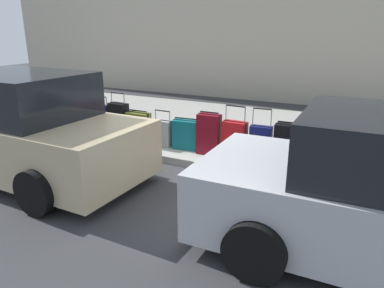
{
  "coord_description": "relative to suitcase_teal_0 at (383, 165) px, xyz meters",
  "views": [
    {
      "loc": [
        -2.72,
        5.36,
        2.38
      ],
      "look_at": [
        -0.09,
        0.14,
        0.51
      ],
      "focal_mm": 33.79,
      "sensor_mm": 36.0,
      "label": 1
    }
  ],
  "objects": [
    {
      "name": "suitcase_red_5",
      "position": [
        2.4,
        0.01,
        0.08
      ],
      "size": [
        0.44,
        0.25,
        0.97
      ],
      "color": "red",
      "rests_on": "sidewalk_curb"
    },
    {
      "name": "suitcase_maroon_6",
      "position": [
        2.89,
        0.04,
        0.12
      ],
      "size": [
        0.43,
        0.23,
        0.82
      ],
      "color": "maroon",
      "rests_on": "sidewalk_curb"
    },
    {
      "name": "sidewalk_curb",
      "position": [
        3.0,
        -1.95,
        -0.32
      ],
      "size": [
        18.0,
        5.0,
        0.14
      ],
      "primitive_type": "cube",
      "color": "#9E9B93",
      "rests_on": "ground_plane"
    },
    {
      "name": "suitcase_black_3",
      "position": [
        1.44,
        0.02,
        0.11
      ],
      "size": [
        0.48,
        0.23,
        0.79
      ],
      "color": "black",
      "rests_on": "sidewalk_curb"
    },
    {
      "name": "suitcase_navy_11",
      "position": [
        5.43,
        0.04,
        0.09
      ],
      "size": [
        0.43,
        0.21,
        0.9
      ],
      "color": "navy",
      "rests_on": "sidewalk_curb"
    },
    {
      "name": "suitcase_black_10",
      "position": [
        4.95,
        0.04,
        0.14
      ],
      "size": [
        0.43,
        0.25,
        1.02
      ],
      "color": "black",
      "rests_on": "sidewalk_curb"
    },
    {
      "name": "suitcase_teal_0",
      "position": [
        0.0,
        0.0,
        0.0
      ],
      "size": [
        0.47,
        0.22,
        0.56
      ],
      "color": "#0F606B",
      "rests_on": "sidewalk_curb"
    },
    {
      "name": "ground_plane",
      "position": [
        3.0,
        0.55,
        -0.39
      ],
      "size": [
        40.0,
        40.0,
        0.0
      ],
      "primitive_type": "plane",
      "color": "#333335"
    },
    {
      "name": "suitcase_olive_9",
      "position": [
        4.43,
        0.07,
        0.07
      ],
      "size": [
        0.49,
        0.26,
        0.7
      ],
      "color": "#59601E",
      "rests_on": "sidewalk_curb"
    },
    {
      "name": "fire_hydrant",
      "position": [
        6.07,
        0.03,
        0.17
      ],
      "size": [
        0.39,
        0.21,
        0.82
      ],
      "color": "#99999E",
      "rests_on": "sidewalk_curb"
    },
    {
      "name": "bollard_post",
      "position": [
        6.75,
        0.18,
        0.18
      ],
      "size": [
        0.13,
        0.13,
        0.88
      ],
      "primitive_type": "cylinder",
      "color": "brown",
      "rests_on": "sidewalk_curb"
    },
    {
      "name": "suitcase_olive_2",
      "position": [
        0.94,
        -0.04,
        0.12
      ],
      "size": [
        0.39,
        0.19,
        0.81
      ],
      "color": "#59601E",
      "rests_on": "sidewalk_curb"
    },
    {
      "name": "suitcase_teal_7",
      "position": [
        3.41,
        -0.03,
        0.03
      ],
      "size": [
        0.51,
        0.26,
        0.63
      ],
      "color": "#0F606B",
      "rests_on": "sidewalk_curb"
    },
    {
      "name": "suitcase_navy_4",
      "position": [
        1.93,
        -0.03,
        0.06
      ],
      "size": [
        0.39,
        0.21,
        0.96
      ],
      "color": "navy",
      "rests_on": "sidewalk_curb"
    },
    {
      "name": "suitcase_silver_8",
      "position": [
        3.93,
        -0.03,
        0.0
      ],
      "size": [
        0.41,
        0.24,
        0.72
      ],
      "color": "#9EA0A8",
      "rests_on": "sidewalk_curb"
    },
    {
      "name": "parked_car_beige_1",
      "position": [
        5.44,
        2.02,
        0.4
      ],
      "size": [
        4.48,
        2.08,
        1.72
      ],
      "color": "tan",
      "rests_on": "ground_plane"
    },
    {
      "name": "suitcase_silver_1",
      "position": [
        0.49,
        0.11,
        0.02
      ],
      "size": [
        0.4,
        0.22,
        0.81
      ],
      "color": "#9EA0A8",
      "rests_on": "sidewalk_curb"
    }
  ]
}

